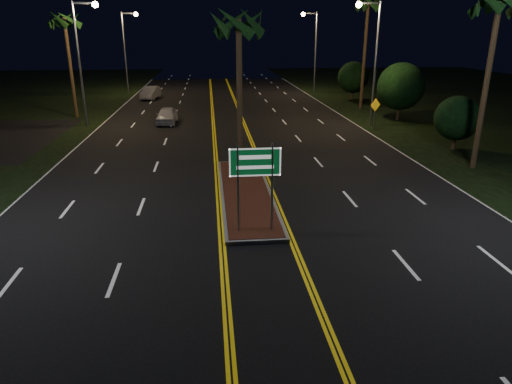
{
  "coord_description": "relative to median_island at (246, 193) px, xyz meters",
  "views": [
    {
      "loc": [
        -1.51,
        -12.25,
        6.96
      ],
      "look_at": [
        -0.05,
        1.97,
        1.9
      ],
      "focal_mm": 32.0,
      "sensor_mm": 36.0,
      "label": 1
    }
  ],
  "objects": [
    {
      "name": "palm_right_far",
      "position": [
        12.8,
        23.0,
        9.06
      ],
      "size": [
        2.4,
        2.4,
        10.3
      ],
      "color": "#382819",
      "rests_on": "ground"
    },
    {
      "name": "ground",
      "position": [
        0.0,
        -7.0,
        -0.08
      ],
      "size": [
        120.0,
        120.0,
        0.0
      ],
      "primitive_type": "plane",
      "color": "black",
      "rests_on": "ground"
    },
    {
      "name": "highway_sign",
      "position": [
        0.0,
        -4.2,
        2.32
      ],
      "size": [
        1.8,
        0.08,
        3.2
      ],
      "color": "gray",
      "rests_on": "ground"
    },
    {
      "name": "streetlight_right_mid",
      "position": [
        10.61,
        15.0,
        5.57
      ],
      "size": [
        1.91,
        0.44,
        9.0
      ],
      "color": "gray",
      "rests_on": "ground"
    },
    {
      "name": "streetlight_right_far",
      "position": [
        10.61,
        35.0,
        5.57
      ],
      "size": [
        1.91,
        0.44,
        9.0
      ],
      "color": "gray",
      "rests_on": "ground"
    },
    {
      "name": "shrub_mid",
      "position": [
        14.0,
        17.0,
        2.64
      ],
      "size": [
        3.78,
        3.78,
        4.62
      ],
      "color": "#382819",
      "rests_on": "ground"
    },
    {
      "name": "median_island",
      "position": [
        0.0,
        0.0,
        0.0
      ],
      "size": [
        2.25,
        10.25,
        0.17
      ],
      "color": "gray",
      "rests_on": "ground"
    },
    {
      "name": "streetlight_left_mid",
      "position": [
        -10.61,
        17.0,
        5.57
      ],
      "size": [
        1.91,
        0.44,
        9.0
      ],
      "color": "gray",
      "rests_on": "ground"
    },
    {
      "name": "palm_right_near",
      "position": [
        12.5,
        3.0,
        8.13
      ],
      "size": [
        2.4,
        2.4,
        9.3
      ],
      "color": "#382819",
      "rests_on": "ground"
    },
    {
      "name": "car_far",
      "position": [
        -7.78,
        31.8,
        0.68
      ],
      "size": [
        2.65,
        4.83,
        1.53
      ],
      "primitive_type": "imported",
      "rotation": [
        0.0,
        0.0,
        -0.16
      ],
      "color": "silver",
      "rests_on": "ground"
    },
    {
      "name": "streetlight_left_far",
      "position": [
        -10.61,
        37.0,
        5.57
      ],
      "size": [
        1.91,
        0.44,
        9.0
      ],
      "color": "gray",
      "rests_on": "ground"
    },
    {
      "name": "palm_left_far",
      "position": [
        -12.8,
        21.0,
        7.66
      ],
      "size": [
        2.4,
        2.4,
        8.8
      ],
      "color": "#382819",
      "rests_on": "ground"
    },
    {
      "name": "shrub_near",
      "position": [
        13.5,
        7.0,
        1.86
      ],
      "size": [
        2.7,
        2.7,
        3.3
      ],
      "color": "#382819",
      "rests_on": "ground"
    },
    {
      "name": "car_near",
      "position": [
        -4.88,
        17.48,
        0.64
      ],
      "size": [
        2.08,
        4.45,
        1.46
      ],
      "primitive_type": "imported",
      "rotation": [
        0.0,
        0.0,
        -0.05
      ],
      "color": "silver",
      "rests_on": "ground"
    },
    {
      "name": "palm_median",
      "position": [
        0.0,
        3.5,
        7.19
      ],
      "size": [
        2.4,
        2.4,
        8.3
      ],
      "color": "#382819",
      "rests_on": "ground"
    },
    {
      "name": "shrub_far",
      "position": [
        13.8,
        29.0,
        2.25
      ],
      "size": [
        3.24,
        3.24,
        3.96
      ],
      "color": "#382819",
      "rests_on": "ground"
    },
    {
      "name": "warning_sign",
      "position": [
        10.8,
        13.75,
        1.36
      ],
      "size": [
        0.87,
        0.42,
        2.25
      ],
      "rotation": [
        0.0,
        0.0,
        0.44
      ],
      "color": "gray",
      "rests_on": "ground"
    }
  ]
}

